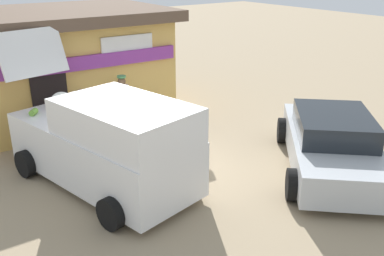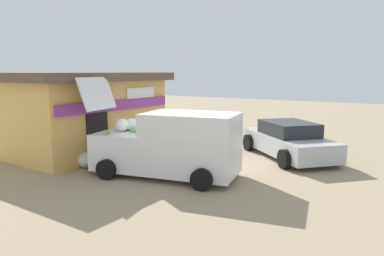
{
  "view_description": "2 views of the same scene",
  "coord_description": "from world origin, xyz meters",
  "px_view_note": "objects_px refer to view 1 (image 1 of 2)",
  "views": [
    {
      "loc": [
        -4.59,
        -7.51,
        4.47
      ],
      "look_at": [
        1.01,
        0.14,
        0.77
      ],
      "focal_mm": 40.75,
      "sensor_mm": 36.0,
      "label": 1
    },
    {
      "loc": [
        -9.95,
        -6.12,
        3.15
      ],
      "look_at": [
        1.24,
        0.86,
        1.1
      ],
      "focal_mm": 33.96,
      "sensor_mm": 36.0,
      "label": 2
    }
  ],
  "objects_px": {
    "vendor_standing": "(123,101)",
    "unloaded_banana_pile": "(34,138)",
    "storefront_bar": "(62,62)",
    "customer_bending": "(72,114)",
    "delivery_van": "(106,143)",
    "parked_sedan": "(331,144)",
    "paint_bucket": "(147,118)"
  },
  "relations": [
    {
      "from": "unloaded_banana_pile",
      "to": "paint_bucket",
      "type": "xyz_separation_m",
      "value": [
        3.17,
        -0.27,
        -0.07
      ]
    },
    {
      "from": "vendor_standing",
      "to": "unloaded_banana_pile",
      "type": "height_order",
      "value": "vendor_standing"
    },
    {
      "from": "vendor_standing",
      "to": "customer_bending",
      "type": "height_order",
      "value": "vendor_standing"
    },
    {
      "from": "customer_bending",
      "to": "unloaded_banana_pile",
      "type": "xyz_separation_m",
      "value": [
        -0.79,
        0.73,
        -0.69
      ]
    },
    {
      "from": "delivery_van",
      "to": "unloaded_banana_pile",
      "type": "xyz_separation_m",
      "value": [
        -0.62,
        2.97,
        -0.73
      ]
    },
    {
      "from": "parked_sedan",
      "to": "customer_bending",
      "type": "relative_size",
      "value": 2.81
    },
    {
      "from": "storefront_bar",
      "to": "paint_bucket",
      "type": "height_order",
      "value": "storefront_bar"
    },
    {
      "from": "storefront_bar",
      "to": "vendor_standing",
      "type": "distance_m",
      "value": 2.68
    },
    {
      "from": "delivery_van",
      "to": "vendor_standing",
      "type": "bearing_deg",
      "value": 55.7
    },
    {
      "from": "delivery_van",
      "to": "customer_bending",
      "type": "height_order",
      "value": "delivery_van"
    },
    {
      "from": "vendor_standing",
      "to": "unloaded_banana_pile",
      "type": "xyz_separation_m",
      "value": [
        -2.29,
        0.52,
        -0.68
      ]
    },
    {
      "from": "storefront_bar",
      "to": "unloaded_banana_pile",
      "type": "bearing_deg",
      "value": -129.41
    },
    {
      "from": "customer_bending",
      "to": "unloaded_banana_pile",
      "type": "bearing_deg",
      "value": 137.35
    },
    {
      "from": "customer_bending",
      "to": "vendor_standing",
      "type": "bearing_deg",
      "value": 7.61
    },
    {
      "from": "storefront_bar",
      "to": "vendor_standing",
      "type": "xyz_separation_m",
      "value": [
        0.66,
        -2.5,
        -0.68
      ]
    },
    {
      "from": "customer_bending",
      "to": "delivery_van",
      "type": "bearing_deg",
      "value": -94.22
    },
    {
      "from": "unloaded_banana_pile",
      "to": "customer_bending",
      "type": "bearing_deg",
      "value": -42.65
    },
    {
      "from": "storefront_bar",
      "to": "paint_bucket",
      "type": "bearing_deg",
      "value": -55.61
    },
    {
      "from": "vendor_standing",
      "to": "customer_bending",
      "type": "bearing_deg",
      "value": -172.39
    },
    {
      "from": "vendor_standing",
      "to": "storefront_bar",
      "type": "bearing_deg",
      "value": 104.83
    },
    {
      "from": "paint_bucket",
      "to": "vendor_standing",
      "type": "bearing_deg",
      "value": -163.97
    },
    {
      "from": "storefront_bar",
      "to": "unloaded_banana_pile",
      "type": "height_order",
      "value": "storefront_bar"
    },
    {
      "from": "delivery_van",
      "to": "paint_bucket",
      "type": "height_order",
      "value": "delivery_van"
    },
    {
      "from": "storefront_bar",
      "to": "paint_bucket",
      "type": "xyz_separation_m",
      "value": [
        1.54,
        -2.25,
        -1.43
      ]
    },
    {
      "from": "storefront_bar",
      "to": "customer_bending",
      "type": "bearing_deg",
      "value": -107.25
    },
    {
      "from": "storefront_bar",
      "to": "paint_bucket",
      "type": "relative_size",
      "value": 19.12
    },
    {
      "from": "parked_sedan",
      "to": "vendor_standing",
      "type": "relative_size",
      "value": 2.7
    },
    {
      "from": "customer_bending",
      "to": "paint_bucket",
      "type": "xyz_separation_m",
      "value": [
        2.38,
        0.45,
        -0.76
      ]
    },
    {
      "from": "unloaded_banana_pile",
      "to": "delivery_van",
      "type": "bearing_deg",
      "value": -78.18
    },
    {
      "from": "vendor_standing",
      "to": "customer_bending",
      "type": "relative_size",
      "value": 1.04
    },
    {
      "from": "delivery_van",
      "to": "customer_bending",
      "type": "bearing_deg",
      "value": 85.78
    },
    {
      "from": "delivery_van",
      "to": "parked_sedan",
      "type": "height_order",
      "value": "delivery_van"
    }
  ]
}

